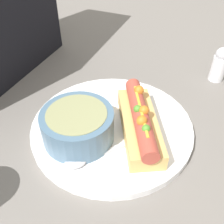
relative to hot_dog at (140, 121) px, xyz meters
name	(u,v)px	position (x,y,z in m)	size (l,w,h in m)	color
ground_plane	(112,130)	(0.00, 0.05, -0.04)	(4.00, 4.00, 0.00)	slate
dinner_plate	(112,127)	(0.00, 0.05, -0.03)	(0.30, 0.30, 0.01)	white
hot_dog	(140,121)	(0.00, 0.00, 0.00)	(0.18, 0.13, 0.06)	#DBAD60
soup_bowl	(78,124)	(-0.05, 0.09, 0.01)	(0.12, 0.12, 0.06)	slate
spoon	(91,157)	(-0.09, 0.05, -0.02)	(0.13, 0.12, 0.01)	#B7B7BC
salt_shaker	(219,64)	(0.25, -0.11, 0.00)	(0.03, 0.03, 0.08)	silver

